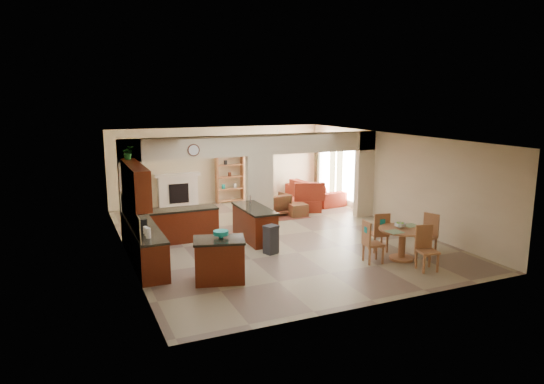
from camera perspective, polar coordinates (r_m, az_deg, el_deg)
name	(u,v)px	position (r m, az deg, el deg)	size (l,w,h in m)	color
floor	(273,236)	(13.80, 0.11, -5.21)	(10.00, 10.00, 0.00)	gray
ceiling	(273,137)	(13.28, 0.11, 6.46)	(10.00, 10.00, 0.00)	white
wall_back	(219,165)	(18.10, -6.27, 3.20)	(8.00, 8.00, 0.00)	beige
wall_front	(381,233)	(9.23, 12.71, -4.78)	(8.00, 8.00, 0.00)	beige
wall_left	(124,200)	(12.45, -17.01, -0.87)	(10.00, 10.00, 0.00)	beige
wall_right	(391,178)	(15.49, 13.80, 1.59)	(10.00, 10.00, 0.00)	beige
partition_left_pier	(131,192)	(13.46, -16.25, 0.05)	(0.60, 0.25, 2.80)	beige
partition_center_pier	(259,192)	(14.43, -1.49, 0.02)	(0.80, 0.25, 2.20)	beige
partition_right_pier	(364,174)	(16.11, 10.80, 2.08)	(0.60, 0.25, 2.80)	beige
partition_header	(259,145)	(14.23, -1.51, 5.56)	(8.00, 0.25, 0.60)	beige
kitchen_counter	(158,236)	(12.53, -13.27, -5.01)	(2.52, 3.29, 1.48)	#3F1607
upper_cabinets	(135,184)	(11.59, -15.81, 0.95)	(0.35, 2.40, 0.90)	#3F1607
peninsula	(255,224)	(13.35, -2.06, -3.74)	(0.70, 1.85, 0.91)	#3F1607
wall_clock	(194,150)	(13.47, -9.21, 4.88)	(0.34, 0.34, 0.03)	#52291B
rug	(281,215)	(16.12, 1.02, -2.78)	(1.60, 1.30, 0.01)	#994537
fireplace	(178,190)	(17.66, -11.01, 0.28)	(1.60, 0.35, 1.20)	silver
shelving_unit	(230,178)	(18.11, -5.01, 1.63)	(1.00, 0.32, 1.80)	brown
window_a	(349,174)	(17.36, 9.11, 2.12)	(0.02, 0.90, 1.90)	white
window_b	(326,168)	(18.80, 6.32, 2.88)	(0.02, 0.90, 1.90)	white
glazed_door	(337,175)	(18.10, 7.64, 2.04)	(0.02, 0.70, 2.10)	white
drape_a_left	(358,177)	(16.85, 10.09, 1.81)	(0.10, 0.28, 2.30)	#402119
drape_a_right	(340,172)	(17.84, 7.96, 2.39)	(0.10, 0.28, 2.30)	#402119
drape_b_left	(333,170)	(18.27, 7.14, 2.62)	(0.10, 0.28, 2.30)	#402119
drape_b_right	(317,166)	(19.30, 5.33, 3.11)	(0.10, 0.28, 2.30)	#402119
ceiling_fan	(278,136)	(16.64, 0.70, 6.59)	(1.00, 1.00, 0.10)	white
kitchen_island	(219,260)	(10.49, -6.21, -7.94)	(1.24, 1.02, 0.93)	#3F1607
teal_bowl	(221,234)	(10.41, -6.03, -4.96)	(0.33, 0.33, 0.15)	teal
trash_can	(271,241)	(12.23, -0.13, -5.74)	(0.32, 0.27, 0.67)	#29292C
dining_table	(402,239)	(12.15, 15.07, -5.38)	(1.14, 1.14, 0.78)	brown
fruit_bowl	(400,225)	(12.10, 14.84, -3.79)	(0.27, 0.27, 0.14)	#69B025
sofa	(315,191)	(18.29, 5.03, 0.07)	(1.02, 2.62, 0.76)	maroon
chaise	(305,205)	(16.81, 3.89, -1.51)	(1.03, 0.84, 0.41)	maroon
armchair	(276,204)	(16.16, 0.48, -1.44)	(0.77, 0.80, 0.72)	maroon
ottoman	(297,210)	(16.06, 3.01, -2.11)	(0.57, 0.57, 0.41)	maroon
plant	(128,153)	(12.45, -16.58, 4.46)	(0.30, 0.26, 0.33)	#165215
chair_north	(380,231)	(12.59, 12.59, -4.48)	(0.50, 0.50, 1.02)	brown
chair_east	(428,232)	(12.77, 17.93, -4.54)	(0.53, 0.53, 1.02)	brown
chair_south	(426,246)	(11.62, 17.63, -6.07)	(0.49, 0.49, 1.02)	brown
chair_west	(370,240)	(11.73, 11.48, -5.59)	(0.48, 0.48, 1.02)	brown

